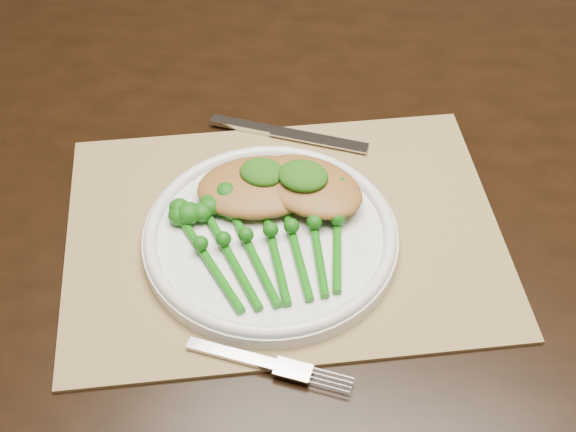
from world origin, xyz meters
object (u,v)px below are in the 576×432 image
(placemat, at_px, (284,232))
(dinner_plate, at_px, (270,236))
(dining_table, at_px, (352,377))
(broccolini_bundle, at_px, (274,251))
(chicken_fillet_left, at_px, (260,187))

(placemat, xyz_separation_m, dinner_plate, (-0.01, -0.02, 0.01))
(dining_table, relative_size, dinner_plate, 6.64)
(broccolini_bundle, bearing_deg, placemat, 64.53)
(placemat, relative_size, chicken_fillet_left, 3.40)
(dinner_plate, height_order, chicken_fillet_left, chicken_fillet_left)
(chicken_fillet_left, bearing_deg, placemat, -62.80)
(dining_table, xyz_separation_m, dinner_plate, (-0.08, -0.10, 0.39))
(chicken_fillet_left, bearing_deg, broccolini_bundle, -85.62)
(dining_table, xyz_separation_m, broccolini_bundle, (-0.07, -0.13, 0.40))
(dining_table, distance_m, chicken_fillet_left, 0.42)
(placemat, xyz_separation_m, broccolini_bundle, (0.00, -0.04, 0.02))
(placemat, height_order, dinner_plate, dinner_plate)
(dining_table, xyz_separation_m, placemat, (-0.08, -0.08, 0.37))
(dining_table, xyz_separation_m, chicken_fillet_left, (-0.11, -0.05, 0.41))
(dining_table, relative_size, placemat, 3.85)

